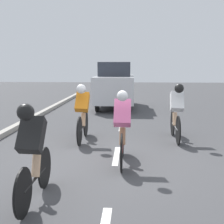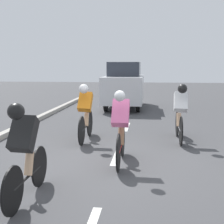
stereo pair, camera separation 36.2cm
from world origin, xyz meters
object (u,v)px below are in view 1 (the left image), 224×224
at_px(cyclist_orange, 82,112).
at_px(cyclist_pink, 122,127).
at_px(cyclist_black, 32,151).
at_px(support_car, 115,85).
at_px(cyclist_white, 176,111).

bearing_deg(cyclist_orange, cyclist_pink, 120.33).
height_order(cyclist_black, cyclist_orange, cyclist_orange).
xyz_separation_m(cyclist_orange, support_car, (-0.48, -6.52, 0.27)).
relative_size(cyclist_black, cyclist_pink, 0.98).
bearing_deg(cyclist_pink, cyclist_black, 56.85).
bearing_deg(cyclist_white, cyclist_pink, 57.26).
relative_size(cyclist_black, support_car, 0.42).
xyz_separation_m(cyclist_black, cyclist_pink, (-1.19, -1.82, -0.01)).
relative_size(cyclist_pink, support_car, 0.42).
xyz_separation_m(cyclist_black, cyclist_white, (-2.51, -3.87, 0.01)).
height_order(cyclist_black, cyclist_white, cyclist_white).
xyz_separation_m(cyclist_white, cyclist_orange, (2.38, 0.24, -0.00)).
relative_size(cyclist_black, cyclist_orange, 0.93).
relative_size(cyclist_orange, support_car, 0.45).
relative_size(cyclist_orange, cyclist_pink, 1.05).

